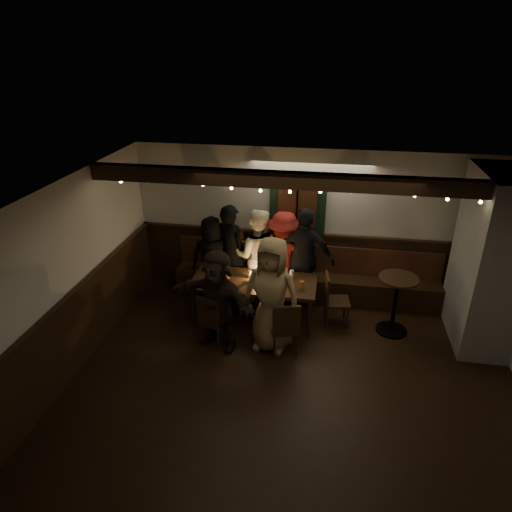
% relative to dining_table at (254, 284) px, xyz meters
% --- Properties ---
extents(room, '(6.02, 5.01, 2.62)m').
position_rel_dining_table_xyz_m(room, '(1.83, 0.02, 0.43)').
color(room, black).
rests_on(room, ground).
extents(dining_table, '(1.98, 0.85, 0.86)m').
position_rel_dining_table_xyz_m(dining_table, '(0.00, 0.00, 0.00)').
color(dining_table, black).
rests_on(dining_table, ground).
extents(chair_near_left, '(0.49, 0.49, 0.84)m').
position_rel_dining_table_xyz_m(chair_near_left, '(-0.49, -0.80, -0.18)').
color(chair_near_left, black).
rests_on(chair_near_left, ground).
extents(chair_near_right, '(0.49, 0.49, 0.87)m').
position_rel_dining_table_xyz_m(chair_near_right, '(0.60, -0.86, -0.16)').
color(chair_near_right, black).
rests_on(chair_near_right, ground).
extents(chair_end, '(0.44, 0.44, 0.86)m').
position_rel_dining_table_xyz_m(chair_end, '(1.25, 0.09, -0.16)').
color(chair_end, black).
rests_on(chair_end, ground).
extents(high_top, '(0.60, 0.60, 0.95)m').
position_rel_dining_table_xyz_m(high_top, '(2.20, 0.02, -0.04)').
color(high_top, black).
rests_on(high_top, ground).
extents(person_a, '(0.81, 0.61, 1.49)m').
position_rel_dining_table_xyz_m(person_a, '(-0.85, 0.63, 0.10)').
color(person_a, black).
rests_on(person_a, ground).
extents(person_b, '(0.74, 0.63, 1.73)m').
position_rel_dining_table_xyz_m(person_b, '(-0.52, 0.66, 0.22)').
color(person_b, black).
rests_on(person_b, ground).
extents(person_c, '(0.86, 0.70, 1.67)m').
position_rel_dining_table_xyz_m(person_c, '(-0.07, 0.67, 0.19)').
color(person_c, beige).
rests_on(person_c, ground).
extents(person_d, '(1.04, 0.60, 1.61)m').
position_rel_dining_table_xyz_m(person_d, '(0.38, 0.77, 0.16)').
color(person_d, maroon).
rests_on(person_d, ground).
extents(person_e, '(1.09, 0.66, 1.73)m').
position_rel_dining_table_xyz_m(person_e, '(0.75, 0.64, 0.22)').
color(person_e, black).
rests_on(person_e, ground).
extents(person_f, '(1.51, 0.97, 1.55)m').
position_rel_dining_table_xyz_m(person_f, '(-0.40, -0.79, 0.13)').
color(person_f, black).
rests_on(person_f, ground).
extents(person_g, '(0.95, 0.71, 1.75)m').
position_rel_dining_table_xyz_m(person_g, '(0.38, -0.68, 0.23)').
color(person_g, '#987B52').
rests_on(person_g, ground).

